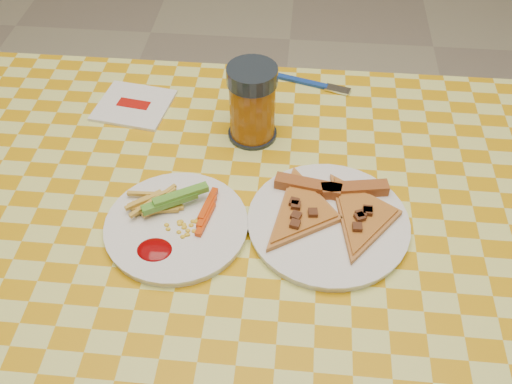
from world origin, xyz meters
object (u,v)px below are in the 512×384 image
at_px(table, 253,251).
at_px(plate_right, 328,224).
at_px(plate_left, 177,227).
at_px(drink_glass, 252,104).

distance_m(table, plate_right, 0.14).
distance_m(plate_left, drink_glass, 0.27).
distance_m(table, drink_glass, 0.26).
bearing_deg(table, drink_glass, 95.90).
xyz_separation_m(table, plate_left, (-0.12, -0.02, 0.08)).
height_order(table, drink_glass, drink_glass).
bearing_deg(plate_right, drink_glass, 123.89).
distance_m(table, plate_left, 0.15).
xyz_separation_m(plate_left, drink_glass, (0.10, 0.24, 0.07)).
bearing_deg(plate_left, plate_right, 6.88).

